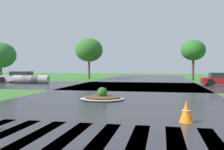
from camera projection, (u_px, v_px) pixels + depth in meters
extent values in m
cube|color=#2B2B30|center=(115.00, 102.00, 12.91)|extent=(11.81, 80.00, 0.01)
cube|color=#2B2B30|center=(136.00, 86.00, 23.32)|extent=(90.00, 10.63, 0.01)
cube|color=white|center=(8.00, 132.00, 7.01)|extent=(0.45, 3.00, 0.01)
cube|color=white|center=(38.00, 134.00, 6.83)|extent=(0.45, 3.00, 0.01)
cube|color=white|center=(70.00, 135.00, 6.66)|extent=(0.45, 3.00, 0.01)
cube|color=white|center=(103.00, 137.00, 6.48)|extent=(0.45, 3.00, 0.01)
cube|color=white|center=(138.00, 139.00, 6.31)|extent=(0.45, 3.00, 0.01)
cube|color=white|center=(175.00, 141.00, 6.13)|extent=(0.45, 3.00, 0.01)
cube|color=white|center=(215.00, 143.00, 5.96)|extent=(0.45, 3.00, 0.01)
ellipsoid|color=#9E9B93|center=(102.00, 98.00, 13.80)|extent=(2.43, 2.19, 0.12)
ellipsoid|color=brown|center=(102.00, 97.00, 13.80)|extent=(1.99, 1.80, 0.10)
sphere|color=#2D6023|center=(102.00, 92.00, 13.79)|extent=(0.56, 0.56, 0.56)
cube|color=#B7B7BF|center=(20.00, 78.00, 28.55)|extent=(4.60, 2.12, 0.62)
cube|color=#1E232B|center=(21.00, 73.00, 28.50)|extent=(2.15, 1.75, 0.45)
cylinder|color=black|center=(2.00, 80.00, 27.80)|extent=(0.65, 0.26, 0.64)
cylinder|color=black|center=(11.00, 79.00, 29.72)|extent=(0.65, 0.26, 0.64)
cylinder|color=black|center=(28.00, 80.00, 27.39)|extent=(0.65, 0.26, 0.64)
cylinder|color=black|center=(36.00, 79.00, 29.30)|extent=(0.65, 0.26, 0.64)
cube|color=#1E232B|center=(222.00, 75.00, 23.90)|extent=(2.19, 1.63, 0.48)
cylinder|color=black|center=(207.00, 81.00, 25.09)|extent=(0.64, 0.23, 0.64)
cylinder|color=black|center=(211.00, 83.00, 23.25)|extent=(0.64, 0.23, 0.64)
cylinder|color=#9E9B93|center=(22.00, 79.00, 26.99)|extent=(1.86, 1.05, 0.87)
cylinder|color=#9E9B93|center=(31.00, 79.00, 26.90)|extent=(1.86, 1.05, 0.87)
cylinder|color=#9E9B93|center=(40.00, 79.00, 26.80)|extent=(1.86, 1.05, 0.87)
cone|color=orange|center=(186.00, 112.00, 8.18)|extent=(0.46, 0.46, 0.71)
torus|color=white|center=(186.00, 110.00, 8.18)|extent=(0.28, 0.28, 0.04)
cube|color=orange|center=(186.00, 122.00, 8.20)|extent=(0.36, 0.36, 0.03)
cylinder|color=#4C3823|center=(1.00, 72.00, 37.23)|extent=(0.28, 0.28, 1.92)
ellipsoid|color=#2C6D2C|center=(1.00, 55.00, 37.15)|extent=(4.36, 4.36, 3.70)
cylinder|color=#4C3823|center=(89.00, 69.00, 35.53)|extent=(0.28, 0.28, 2.73)
ellipsoid|color=#326825|center=(89.00, 50.00, 35.44)|extent=(3.85, 3.85, 3.27)
cylinder|color=#4C3823|center=(193.00, 70.00, 32.26)|extent=(0.28, 0.28, 2.79)
ellipsoid|color=#296C23|center=(193.00, 50.00, 32.18)|extent=(3.07, 3.07, 2.61)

